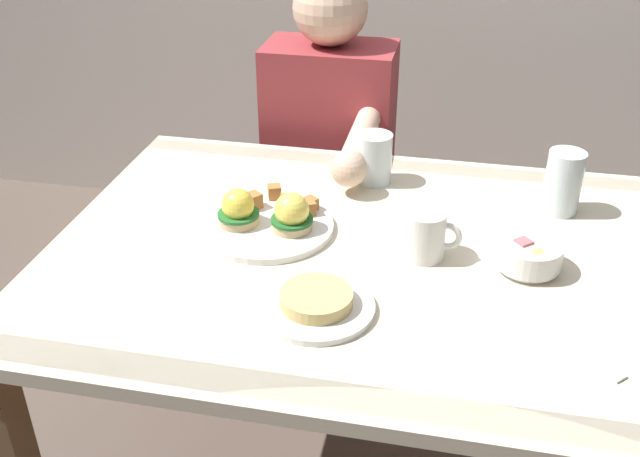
{
  "coord_description": "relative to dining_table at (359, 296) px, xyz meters",
  "views": [
    {
      "loc": [
        0.17,
        -1.18,
        1.49
      ],
      "look_at": [
        -0.08,
        0.0,
        0.78
      ],
      "focal_mm": 40.99,
      "sensor_mm": 36.0,
      "label": 1
    }
  ],
  "objects": [
    {
      "name": "coffee_mug",
      "position": [
        0.12,
        0.01,
        0.16
      ],
      "size": [
        0.11,
        0.08,
        0.09
      ],
      "color": "white",
      "rests_on": "dining_table"
    },
    {
      "name": "fork",
      "position": [
        0.39,
        -0.24,
        0.11
      ],
      "size": [
        0.12,
        0.12,
        0.0
      ],
      "color": "silver",
      "rests_on": "dining_table"
    },
    {
      "name": "dining_table",
      "position": [
        0.0,
        0.0,
        0.0
      ],
      "size": [
        1.2,
        0.9,
        0.74
      ],
      "color": "beige",
      "rests_on": "ground_plane"
    },
    {
      "name": "fruit_bowl",
      "position": [
        0.31,
        -0.0,
        0.14
      ],
      "size": [
        0.12,
        0.12,
        0.06
      ],
      "color": "white",
      "rests_on": "dining_table"
    },
    {
      "name": "water_glass_far",
      "position": [
        -0.02,
        0.3,
        0.16
      ],
      "size": [
        0.08,
        0.08,
        0.11
      ],
      "color": "silver",
      "rests_on": "dining_table"
    },
    {
      "name": "diner_person",
      "position": [
        -0.18,
        0.6,
        0.02
      ],
      "size": [
        0.34,
        0.54,
        1.14
      ],
      "color": "#33333D",
      "rests_on": "ground_plane"
    },
    {
      "name": "side_plate",
      "position": [
        -0.04,
        -0.2,
        0.12
      ],
      "size": [
        0.2,
        0.2,
        0.04
      ],
      "color": "white",
      "rests_on": "dining_table"
    },
    {
      "name": "eggs_benedict_plate",
      "position": [
        -0.19,
        0.04,
        0.13
      ],
      "size": [
        0.27,
        0.27,
        0.09
      ],
      "color": "white",
      "rests_on": "dining_table"
    },
    {
      "name": "water_glass_near",
      "position": [
        0.38,
        0.24,
        0.17
      ],
      "size": [
        0.08,
        0.08,
        0.13
      ],
      "color": "silver",
      "rests_on": "dining_table"
    }
  ]
}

